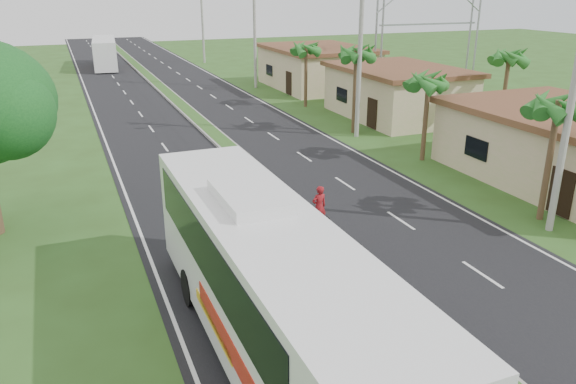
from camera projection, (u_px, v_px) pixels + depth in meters
name	position (u px, v px, depth m)	size (l,w,h in m)	color
ground	(393.00, 295.00, 17.68)	(180.00, 180.00, 0.00)	#2F4E1C
road_asphalt	(221.00, 142.00, 35.07)	(14.00, 160.00, 0.02)	black
median_strip	(221.00, 140.00, 35.04)	(1.20, 160.00, 0.18)	gray
lane_edge_left	(110.00, 153.00, 32.71)	(0.12, 160.00, 0.01)	silver
lane_edge_right	(318.00, 132.00, 37.43)	(0.12, 160.00, 0.01)	silver
shop_mid	(397.00, 92.00, 41.11)	(7.60, 10.60, 3.67)	tan
shop_far	(317.00, 67.00, 53.26)	(8.60, 11.60, 3.82)	tan
palm_verge_a	(558.00, 107.00, 21.82)	(2.40, 2.40, 5.45)	#473321
palm_verge_b	(429.00, 82.00, 29.92)	(2.40, 2.40, 5.05)	#473321
palm_verge_c	(356.00, 54.00, 35.54)	(2.40, 2.40, 5.85)	#473321
palm_verge_d	(306.00, 49.00, 43.74)	(2.40, 2.40, 5.25)	#473321
palm_behind_shop	(509.00, 58.00, 35.19)	(2.40, 2.40, 5.65)	#473321
utility_pole_a	(574.00, 88.00, 20.46)	(1.60, 0.28, 11.00)	gray
utility_pole_b	(360.00, 37.00, 34.16)	(3.20, 0.28, 12.00)	gray
utility_pole_c	(255.00, 26.00, 51.76)	(1.60, 0.28, 11.00)	gray
utility_pole_d	(202.00, 18.00, 69.24)	(1.60, 0.28, 10.50)	gray
billboard_lattice	(430.00, 14.00, 49.17)	(10.18, 1.18, 12.07)	gray
coach_bus_main	(268.00, 280.00, 13.85)	(2.90, 13.21, 4.26)	white
coach_bus_far	(105.00, 51.00, 66.34)	(3.41, 11.60, 3.33)	white
motorcyclist	(319.00, 221.00, 21.26)	(1.63, 0.61, 2.19)	black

